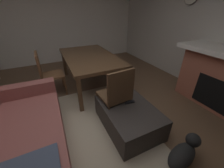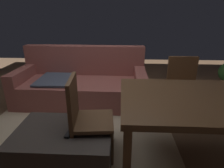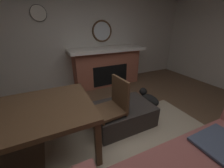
% 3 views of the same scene
% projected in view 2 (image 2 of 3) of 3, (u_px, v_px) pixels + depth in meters
% --- Properties ---
extents(floor, '(8.44, 8.44, 0.00)m').
position_uv_depth(floor, '(91.00, 127.00, 2.70)').
color(floor, brown).
extents(area_rug, '(2.60, 2.00, 0.01)m').
position_uv_depth(area_rug, '(80.00, 123.00, 2.79)').
color(area_rug, tan).
rests_on(area_rug, ground).
extents(couch, '(2.27, 1.01, 0.96)m').
position_uv_depth(couch, '(82.00, 84.00, 3.42)').
color(couch, '#8C4C47').
rests_on(couch, ground).
extents(ottoman_coffee_table, '(1.03, 0.72, 0.37)m').
position_uv_depth(ottoman_coffee_table, '(65.00, 144.00, 2.06)').
color(ottoman_coffee_table, '#2D2826').
rests_on(ottoman_coffee_table, ground).
extents(tv_remote, '(0.07, 0.17, 0.02)m').
position_uv_depth(tv_remote, '(69.00, 133.00, 1.92)').
color(tv_remote, black).
rests_on(tv_remote, ottoman_coffee_table).
extents(dining_table, '(1.86, 1.07, 0.74)m').
position_uv_depth(dining_table, '(212.00, 104.00, 1.90)').
color(dining_table, '#513823').
rests_on(dining_table, ground).
extents(dining_chair_west, '(0.48, 0.48, 0.93)m').
position_uv_depth(dining_chair_west, '(84.00, 114.00, 2.01)').
color(dining_chair_west, '#513823').
rests_on(dining_chair_west, ground).
extents(dining_chair_north, '(0.45, 0.45, 0.93)m').
position_uv_depth(dining_chair_north, '(183.00, 85.00, 2.82)').
color(dining_chair_north, brown).
rests_on(dining_chair_north, ground).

